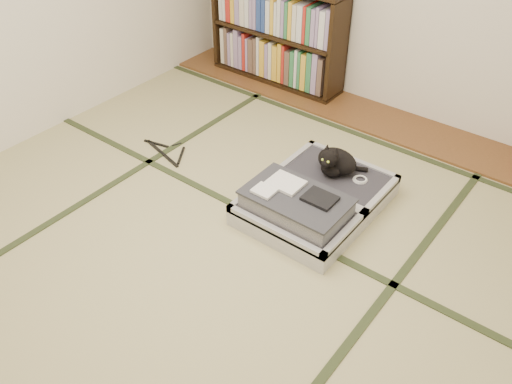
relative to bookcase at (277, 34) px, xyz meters
The scene contains 9 objects.
floor 2.36m from the bookcase, 63.19° to the right, with size 4.50×4.50×0.00m, color tan.
wood_strip 1.14m from the bookcase, ahead, with size 4.00×0.50×0.02m, color brown.
room_shell 2.53m from the bookcase, 63.19° to the right, with size 4.50×4.50×4.50m.
tatami_borders 1.94m from the bookcase, 56.42° to the right, with size 4.00×4.50×0.01m.
bookcase is the anchor object (origin of this frame).
suitcase 1.97m from the bookcase, 46.86° to the right, with size 0.73×0.97×0.29m.
cat 1.73m from the bookcase, 40.62° to the right, with size 0.32×0.33×0.26m.
cable_coil 1.86m from the bookcase, 36.11° to the right, with size 0.10×0.10×0.02m.
hanger 1.56m from the bookcase, 88.18° to the right, with size 0.46×0.26×0.01m.
Camera 1 is at (1.67, -1.74, 2.31)m, focal length 38.00 mm.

